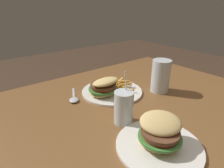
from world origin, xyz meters
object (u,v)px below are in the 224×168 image
(spoon, at_px, (74,99))
(meal_plate_far, at_px, (159,137))
(juice_glass, at_px, (124,109))
(beer_glass, at_px, (161,77))
(meal_plate_near, at_px, (108,88))

(spoon, relative_size, meal_plate_far, 0.61)
(juice_glass, height_order, meal_plate_far, juice_glass)
(beer_glass, height_order, meal_plate_far, beer_glass)
(meal_plate_near, height_order, meal_plate_far, meal_plate_far)
(spoon, xyz_separation_m, meal_plate_far, (-0.07, 0.43, 0.03))
(meal_plate_near, distance_m, spoon, 0.17)
(spoon, bearing_deg, beer_glass, 92.30)
(meal_plate_near, relative_size, spoon, 1.85)
(meal_plate_near, bearing_deg, spoon, -14.94)
(meal_plate_near, relative_size, meal_plate_far, 1.12)
(beer_glass, bearing_deg, juice_glass, 16.15)
(meal_plate_near, bearing_deg, meal_plate_far, 76.42)
(spoon, bearing_deg, juice_glass, 40.28)
(beer_glass, distance_m, juice_glass, 0.34)
(beer_glass, distance_m, spoon, 0.43)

